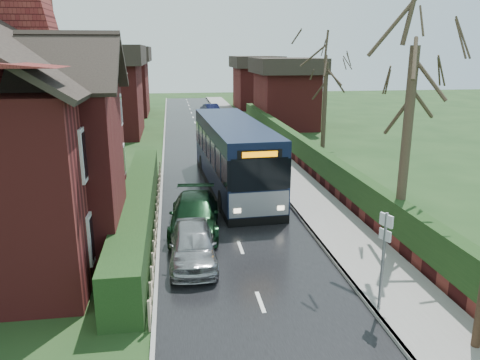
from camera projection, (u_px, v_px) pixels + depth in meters
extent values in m
plane|color=#29461E|center=(249.00, 272.00, 15.61)|extent=(140.00, 140.00, 0.00)
cube|color=black|center=(219.00, 188.00, 25.14)|extent=(6.00, 100.00, 0.02)
cube|color=slate|center=(296.00, 184.00, 25.72)|extent=(2.50, 100.00, 0.14)
cube|color=gray|center=(274.00, 185.00, 25.56)|extent=(0.12, 100.00, 0.14)
cube|color=gray|center=(161.00, 190.00, 24.71)|extent=(0.12, 100.00, 0.10)
cube|color=black|center=(138.00, 207.00, 19.62)|extent=(1.20, 16.00, 1.60)
cube|color=maroon|center=(323.00, 179.00, 25.88)|extent=(0.30, 50.00, 0.60)
cube|color=black|center=(324.00, 163.00, 25.64)|extent=(0.60, 50.00, 1.20)
cube|color=maroon|center=(3.00, 160.00, 18.32)|extent=(8.00, 14.00, 6.00)
cube|color=maroon|center=(81.00, 176.00, 15.95)|extent=(2.50, 4.00, 6.00)
cube|color=brown|center=(38.00, 2.00, 20.62)|extent=(0.90, 1.40, 2.20)
cube|color=silver|center=(92.00, 236.00, 14.49)|extent=(0.08, 1.20, 1.60)
cube|color=black|center=(93.00, 235.00, 14.50)|extent=(0.03, 0.95, 1.35)
cube|color=silver|center=(85.00, 154.00, 13.80)|extent=(0.08, 1.20, 1.60)
cube|color=black|center=(86.00, 154.00, 13.80)|extent=(0.03, 0.95, 1.35)
cube|color=silver|center=(108.00, 197.00, 18.31)|extent=(0.08, 1.20, 1.60)
cube|color=black|center=(109.00, 197.00, 18.31)|extent=(0.03, 0.95, 1.35)
cube|color=silver|center=(103.00, 131.00, 17.61)|extent=(0.08, 1.20, 1.60)
cube|color=black|center=(104.00, 131.00, 17.62)|extent=(0.03, 0.95, 1.35)
cube|color=silver|center=(119.00, 172.00, 22.12)|extent=(0.08, 1.20, 1.60)
cube|color=black|center=(119.00, 172.00, 22.13)|extent=(0.03, 0.95, 1.35)
cube|color=silver|center=(115.00, 117.00, 21.43)|extent=(0.08, 1.20, 1.60)
cube|color=black|center=(115.00, 117.00, 21.43)|extent=(0.03, 0.95, 1.35)
cube|color=silver|center=(124.00, 160.00, 24.51)|extent=(0.08, 1.20, 1.60)
cube|color=black|center=(124.00, 160.00, 24.51)|extent=(0.03, 0.95, 1.35)
cube|color=silver|center=(120.00, 110.00, 23.81)|extent=(0.08, 1.20, 1.60)
cube|color=black|center=(121.00, 110.00, 23.82)|extent=(0.03, 0.95, 1.35)
cube|color=black|center=(233.00, 170.00, 24.99)|extent=(3.28, 11.86, 1.22)
cube|color=black|center=(233.00, 147.00, 24.66)|extent=(3.30, 11.87, 1.28)
cube|color=black|center=(233.00, 128.00, 24.40)|extent=(3.28, 11.86, 0.70)
cube|color=black|center=(233.00, 184.00, 25.21)|extent=(3.28, 11.86, 0.37)
cube|color=gray|center=(259.00, 204.00, 19.50)|extent=(2.56, 0.25, 1.07)
cube|color=black|center=(259.00, 175.00, 19.13)|extent=(2.40, 0.20, 1.39)
cube|color=black|center=(260.00, 154.00, 18.90)|extent=(1.87, 0.18, 0.37)
cube|color=#FF8C00|center=(260.00, 154.00, 18.86)|extent=(1.47, 0.12, 0.23)
cube|color=black|center=(259.00, 220.00, 19.68)|extent=(2.62, 0.28, 0.32)
cube|color=#FFF2CC|center=(237.00, 211.00, 19.32)|extent=(0.30, 0.07, 0.19)
cube|color=#FFF2CC|center=(281.00, 208.00, 19.68)|extent=(0.30, 0.07, 0.19)
cylinder|color=black|center=(223.00, 201.00, 21.34)|extent=(0.35, 1.04, 1.02)
cylinder|color=black|center=(274.00, 198.00, 21.80)|extent=(0.35, 1.04, 1.02)
cylinder|color=black|center=(203.00, 164.00, 28.44)|extent=(0.35, 1.04, 1.02)
cylinder|color=black|center=(241.00, 162.00, 28.90)|extent=(0.35, 1.04, 1.02)
imported|color=#A2A3A7|center=(193.00, 244.00, 16.13)|extent=(1.69, 4.01, 1.36)
imported|color=black|center=(194.00, 215.00, 19.02)|extent=(2.36, 4.96, 1.39)
imported|color=black|center=(210.00, 110.00, 53.18)|extent=(2.10, 4.37, 1.38)
cylinder|color=slate|center=(383.00, 264.00, 12.80)|extent=(0.09, 0.09, 2.98)
cube|color=silver|center=(386.00, 220.00, 12.46)|extent=(0.21, 0.44, 0.34)
cube|color=silver|center=(385.00, 235.00, 12.57)|extent=(0.18, 0.40, 0.30)
cylinder|color=#3B2F23|center=(405.00, 150.00, 16.97)|extent=(0.35, 0.35, 7.32)
cylinder|color=#35291F|center=(325.00, 106.00, 34.95)|extent=(0.34, 0.34, 6.34)
cylinder|color=#3A2E22|center=(37.00, 111.00, 27.42)|extent=(0.34, 0.34, 7.46)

